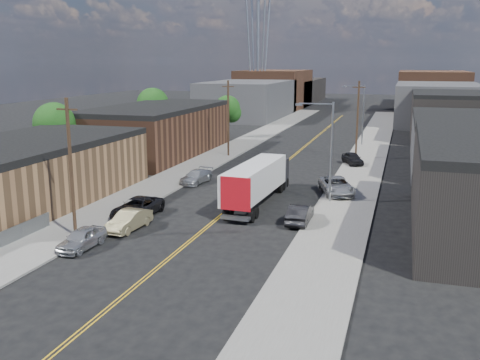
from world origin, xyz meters
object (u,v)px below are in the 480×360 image
Objects in this scene: car_left_c at (137,208)px; car_right_lot_a at (336,186)px; car_left_a at (82,238)px; car_left_d at (196,177)px; car_right_lot_c at (352,158)px; car_right_oncoming at (300,214)px; semi_truck at (259,179)px; car_left_b at (129,220)px.

car_left_c is 18.90m from car_right_lot_a.
car_left_a is 20.85m from car_left_d.
car_right_lot_c is at bearing 52.24° from car_left_d.
car_right_oncoming reaches higher than car_left_d.
car_left_d is 0.83× the size of car_right_lot_a.
car_right_lot_c is at bearing 75.37° from semi_truck.
car_right_lot_a reaches higher than car_left_d.
car_right_oncoming is 1.08× the size of car_right_lot_c.
car_right_oncoming is at bearing -119.10° from car_right_lot_a.
car_left_a is at bearing -98.18° from car_left_b.
semi_truck is at bearing -132.78° from car_right_lot_c.
car_left_a is 4.75m from car_left_b.
car_left_c reaches higher than car_left_d.
car_right_lot_c reaches higher than car_left_c.
car_left_c is at bearing 8.60° from car_right_oncoming.
semi_truck is at bearing -26.28° from car_left_d.
car_right_oncoming is (4.73, -5.24, -1.38)m from semi_truck.
car_left_c is at bearing 92.22° from car_left_a.
semi_truck is 3.21× the size of car_left_b.
semi_truck is 7.19m from car_right_oncoming.
car_left_b is 0.81× the size of car_left_c.
car_left_d is at bearing -40.56° from car_right_oncoming.
semi_truck is 3.07× the size of car_left_d.
car_right_oncoming is at bearing -32.28° from car_left_d.
car_left_b is 0.96× the size of car_left_d.
car_right_lot_c is (14.60, 27.55, 0.10)m from car_left_c.
car_left_d is 14.63m from car_right_lot_a.
semi_truck is 21.10m from car_right_lot_c.
car_left_a is 0.90× the size of car_left_d.
car_right_oncoming is at bearing 29.13° from car_left_b.
car_right_lot_c is (14.60, 35.47, 0.15)m from car_left_a.
semi_truck is 2.59× the size of car_left_c.
car_right_lot_a is at bearing 41.21° from car_left_c.
car_left_c reaches higher than car_left_a.
car_left_a reaches higher than car_left_d.
car_right_oncoming is (11.96, 5.51, 0.01)m from car_left_b.
car_right_oncoming is at bearing 11.49° from car_left_c.
car_right_lot_a reaches higher than car_right_lot_c.
semi_truck is 7.88m from car_right_lot_a.
car_left_a is 24.70m from car_right_lot_a.
car_left_a is 1.00× the size of car_right_lot_c.
car_left_d is at bearing 91.79° from car_left_c.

